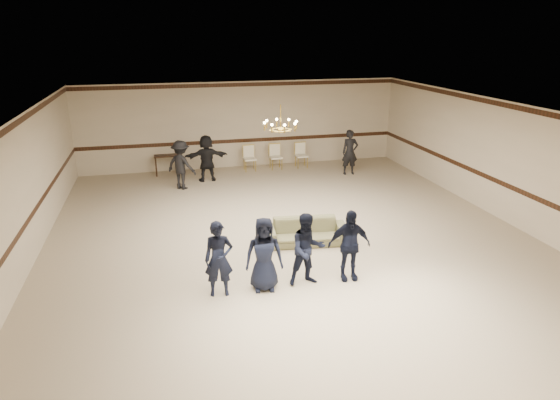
# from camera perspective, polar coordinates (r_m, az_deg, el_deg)

# --- Properties ---
(room) EXTENTS (12.01, 14.01, 3.21)m
(room) POSITION_cam_1_polar(r_m,az_deg,el_deg) (11.89, 1.23, 2.81)
(room) COLOR #B6AB8C
(room) RESTS_ON ground
(chair_rail) EXTENTS (12.00, 0.02, 0.14)m
(chair_rail) POSITION_cam_1_polar(r_m,az_deg,el_deg) (18.66, -4.42, 6.95)
(chair_rail) COLOR #371C10
(chair_rail) RESTS_ON wall_back
(crown_molding) EXTENTS (12.00, 0.02, 0.14)m
(crown_molding) POSITION_cam_1_polar(r_m,az_deg,el_deg) (18.33, -4.59, 13.31)
(crown_molding) COLOR #371C10
(crown_molding) RESTS_ON wall_back
(chandelier) EXTENTS (0.94, 0.94, 0.89)m
(chandelier) POSITION_cam_1_polar(r_m,az_deg,el_deg) (12.55, 0.07, 9.67)
(chandelier) COLOR gold
(chandelier) RESTS_ON ceiling
(boy_a) EXTENTS (0.59, 0.42, 1.53)m
(boy_a) POSITION_cam_1_polar(r_m,az_deg,el_deg) (9.59, -7.18, -6.89)
(boy_a) COLOR black
(boy_a) RESTS_ON floor
(boy_b) EXTENTS (0.81, 0.58, 1.53)m
(boy_b) POSITION_cam_1_polar(r_m,az_deg,el_deg) (9.72, -1.88, -6.37)
(boy_b) COLOR black
(boy_b) RESTS_ON floor
(boy_c) EXTENTS (0.77, 0.61, 1.53)m
(boy_c) POSITION_cam_1_polar(r_m,az_deg,el_deg) (9.92, 3.23, -5.82)
(boy_c) COLOR black
(boy_c) RESTS_ON floor
(boy_d) EXTENTS (0.93, 0.45, 1.53)m
(boy_d) POSITION_cam_1_polar(r_m,az_deg,el_deg) (10.21, 8.09, -5.25)
(boy_d) COLOR black
(boy_d) RESTS_ON floor
(settee) EXTENTS (2.12, 1.04, 0.59)m
(settee) POSITION_cam_1_polar(r_m,az_deg,el_deg) (11.98, 3.09, -3.71)
(settee) COLOR #686845
(settee) RESTS_ON floor
(adult_left) EXTENTS (1.19, 1.12, 1.62)m
(adult_left) POSITION_cam_1_polar(r_m,az_deg,el_deg) (16.24, -11.50, 4.05)
(adult_left) COLOR black
(adult_left) RESTS_ON floor
(adult_mid) EXTENTS (1.52, 0.53, 1.62)m
(adult_mid) POSITION_cam_1_polar(r_m,az_deg,el_deg) (16.97, -8.59, 4.88)
(adult_mid) COLOR black
(adult_mid) RESTS_ON floor
(adult_right) EXTENTS (0.62, 0.43, 1.62)m
(adult_right) POSITION_cam_1_polar(r_m,az_deg,el_deg) (17.78, 8.19, 5.55)
(adult_right) COLOR black
(adult_right) RESTS_ON floor
(banquet_chair_left) EXTENTS (0.48, 0.48, 0.92)m
(banquet_chair_left) POSITION_cam_1_polar(r_m,az_deg,el_deg) (18.14, -3.56, 4.86)
(banquet_chair_left) COLOR white
(banquet_chair_left) RESTS_ON floor
(banquet_chair_mid) EXTENTS (0.46, 0.46, 0.92)m
(banquet_chair_mid) POSITION_cam_1_polar(r_m,az_deg,el_deg) (18.34, -0.48, 5.05)
(banquet_chair_mid) COLOR white
(banquet_chair_mid) RESTS_ON floor
(banquet_chair_right) EXTENTS (0.45, 0.45, 0.92)m
(banquet_chair_right) POSITION_cam_1_polar(r_m,az_deg,el_deg) (18.59, 2.53, 5.23)
(banquet_chair_right) COLOR white
(banquet_chair_right) RESTS_ON floor
(console_table) EXTENTS (0.88, 0.38, 0.73)m
(console_table) POSITION_cam_1_polar(r_m,az_deg,el_deg) (18.08, -13.08, 4.03)
(console_table) COLOR black
(console_table) RESTS_ON floor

